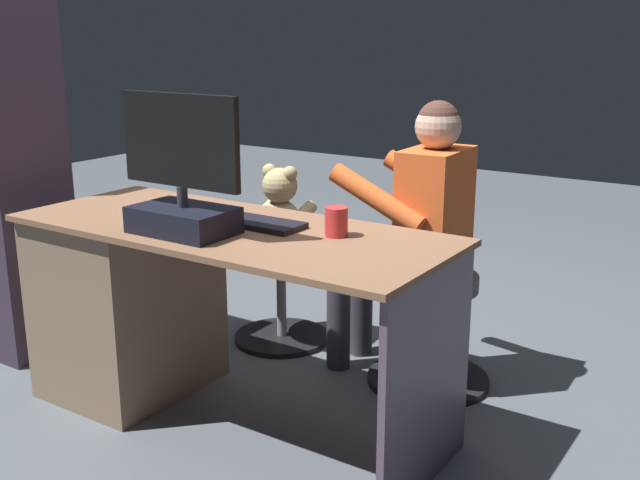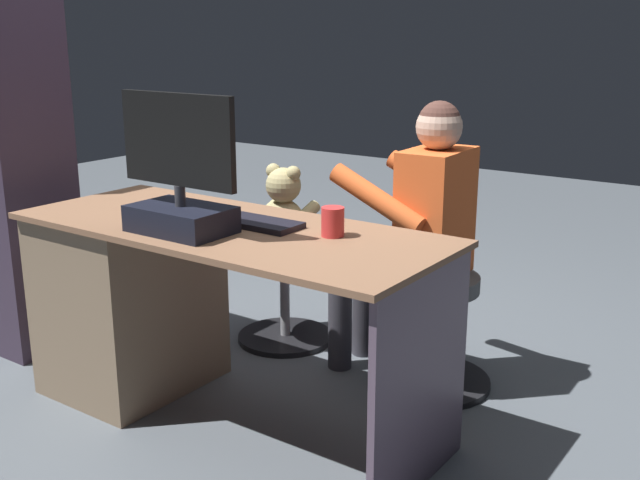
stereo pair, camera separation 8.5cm
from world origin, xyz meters
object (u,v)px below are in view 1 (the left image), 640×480
(keyboard, at_px, (247,221))
(cup, at_px, (336,222))
(teddy_bear, at_px, (282,209))
(desk, at_px, (146,298))
(tv_remote, at_px, (159,211))
(computer_mouse, at_px, (181,208))
(visitor_chair, at_px, (430,325))
(person, at_px, (413,221))
(monitor, at_px, (182,190))
(office_chair_teddy, at_px, (281,284))

(keyboard, xyz_separation_m, cup, (-0.34, -0.03, 0.04))
(teddy_bear, bearing_deg, keyboard, 116.74)
(keyboard, bearing_deg, teddy_bear, -63.26)
(desk, xyz_separation_m, tv_remote, (-0.09, -0.00, 0.35))
(keyboard, height_order, tv_remote, keyboard)
(computer_mouse, height_order, teddy_bear, teddy_bear)
(visitor_chair, xyz_separation_m, person, (0.09, -0.00, 0.41))
(visitor_chair, height_order, person, person)
(monitor, bearing_deg, cup, -151.25)
(monitor, bearing_deg, keyboard, -115.46)
(tv_remote, distance_m, person, 0.97)
(desk, height_order, monitor, monitor)
(person, bearing_deg, cup, 90.94)
(tv_remote, bearing_deg, person, -129.77)
(office_chair_teddy, height_order, visitor_chair, same)
(cup, xyz_separation_m, person, (0.01, -0.57, -0.12))
(keyboard, bearing_deg, monitor, 64.54)
(cup, height_order, office_chair_teddy, cup)
(visitor_chair, bearing_deg, computer_mouse, 40.12)
(person, bearing_deg, tv_remote, 43.71)
(keyboard, distance_m, office_chair_teddy, 0.85)
(tv_remote, xyz_separation_m, office_chair_teddy, (-0.04, -0.69, -0.46))
(computer_mouse, distance_m, visitor_chair, 1.07)
(visitor_chair, bearing_deg, monitor, 57.36)
(desk, distance_m, office_chair_teddy, 0.71)
(desk, xyz_separation_m, person, (-0.79, -0.67, 0.27))
(monitor, bearing_deg, computer_mouse, -44.43)
(monitor, distance_m, office_chair_teddy, 1.05)
(monitor, bearing_deg, office_chair_teddy, -74.89)
(monitor, relative_size, teddy_bear, 1.34)
(desk, height_order, office_chair_teddy, desk)
(computer_mouse, xyz_separation_m, teddy_bear, (0.02, -0.65, -0.13))
(office_chair_teddy, height_order, person, person)
(teddy_bear, bearing_deg, tv_remote, 86.72)
(desk, bearing_deg, visitor_chair, -142.77)
(person, bearing_deg, computer_mouse, 44.06)
(teddy_bear, relative_size, visitor_chair, 0.73)
(monitor, xyz_separation_m, visitor_chair, (-0.52, -0.81, -0.62))
(visitor_chair, bearing_deg, office_chair_teddy, -1.87)
(tv_remote, relative_size, office_chair_teddy, 0.33)
(desk, relative_size, visitor_chair, 3.20)
(visitor_chair, bearing_deg, person, -1.87)
(desk, relative_size, monitor, 3.29)
(cup, distance_m, office_chair_teddy, 1.03)
(tv_remote, height_order, visitor_chair, tv_remote)
(tv_remote, bearing_deg, keyboard, -164.77)
(monitor, height_order, teddy_bear, monitor)
(monitor, relative_size, tv_remote, 3.16)
(monitor, xyz_separation_m, tv_remote, (0.27, -0.15, -0.13))
(office_chair_teddy, bearing_deg, tv_remote, 86.66)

